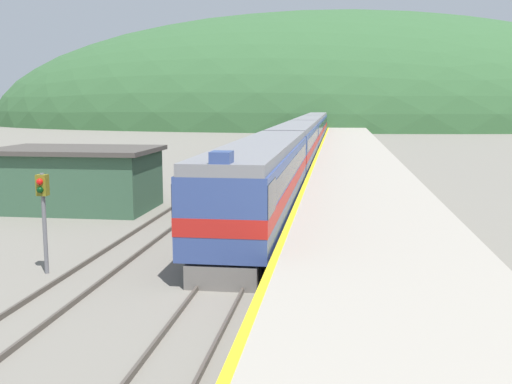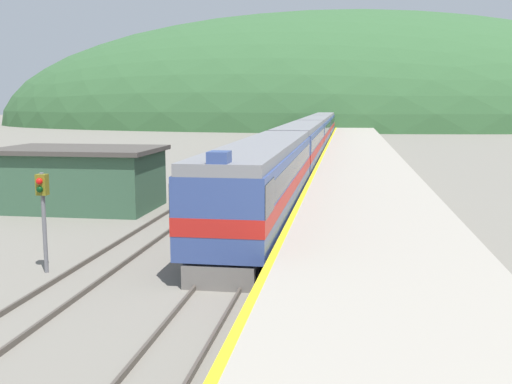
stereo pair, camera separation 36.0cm
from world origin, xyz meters
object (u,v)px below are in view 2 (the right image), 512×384
object	(u,v)px
carriage_second	(301,146)
signal_post_siding	(43,201)
express_train_lead_car	(264,180)
carriage_fourth	(323,125)
carriage_third	(316,132)

from	to	relation	value
carriage_second	signal_post_siding	distance (m)	32.34
express_train_lead_car	carriage_fourth	bearing A→B (deg)	90.00
carriage_third	carriage_fourth	xyz separation A→B (m)	(0.00, 22.55, 0.00)
carriage_second	carriage_fourth	world-z (taller)	same
carriage_fourth	signal_post_siding	xyz separation A→B (m)	(-6.24, -76.82, 0.34)
carriage_fourth	signal_post_siding	world-z (taller)	carriage_fourth
carriage_second	signal_post_siding	xyz separation A→B (m)	(-6.24, -31.73, 0.34)
carriage_third	express_train_lead_car	bearing A→B (deg)	-90.00
carriage_third	carriage_second	bearing A→B (deg)	-90.00
carriage_second	carriage_third	xyz separation A→B (m)	(0.00, 22.55, 0.00)
carriage_fourth	carriage_third	bearing A→B (deg)	-90.00
carriage_fourth	signal_post_siding	distance (m)	77.08
carriage_fourth	carriage_second	bearing A→B (deg)	-90.00
carriage_second	carriage_third	world-z (taller)	same
express_train_lead_car	carriage_third	distance (m)	45.08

